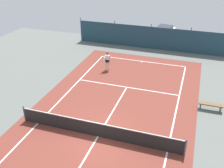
% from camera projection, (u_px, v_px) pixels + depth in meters
% --- Properties ---
extents(ground_plane, '(36.00, 36.00, 0.00)m').
position_uv_depth(ground_plane, '(98.00, 137.00, 15.82)').
color(ground_plane, slate).
extents(court_surface, '(11.02, 26.60, 0.01)m').
position_uv_depth(court_surface, '(98.00, 136.00, 15.82)').
color(court_surface, brown).
rests_on(court_surface, ground).
extents(tennis_net, '(10.12, 0.10, 1.10)m').
position_uv_depth(tennis_net, '(98.00, 130.00, 15.58)').
color(tennis_net, black).
rests_on(tennis_net, ground).
extents(back_fence, '(16.30, 0.98, 2.70)m').
position_uv_depth(back_fence, '(151.00, 41.00, 29.01)').
color(back_fence, '#1E3D4C').
rests_on(back_fence, ground).
extents(tennis_player, '(0.67, 0.78, 1.64)m').
position_uv_depth(tennis_player, '(107.00, 60.00, 23.62)').
color(tennis_player, beige).
rests_on(tennis_player, ground).
extents(tennis_ball_near_player, '(0.07, 0.07, 0.07)m').
position_uv_depth(tennis_ball_near_player, '(97.00, 88.00, 20.97)').
color(tennis_ball_near_player, '#CCDB33').
rests_on(tennis_ball_near_player, ground).
extents(tennis_ball_midcourt, '(0.07, 0.07, 0.07)m').
position_uv_depth(tennis_ball_midcourt, '(90.00, 117.00, 17.53)').
color(tennis_ball_midcourt, '#CCDB33').
rests_on(tennis_ball_midcourt, ground).
extents(parked_car, '(2.41, 4.39, 1.68)m').
position_uv_depth(parked_car, '(164.00, 33.00, 30.87)').
color(parked_car, silver).
rests_on(parked_car, ground).
extents(courtside_bench, '(1.60, 0.40, 0.49)m').
position_uv_depth(courtside_bench, '(211.00, 105.00, 18.16)').
color(courtside_bench, brown).
rests_on(courtside_bench, ground).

